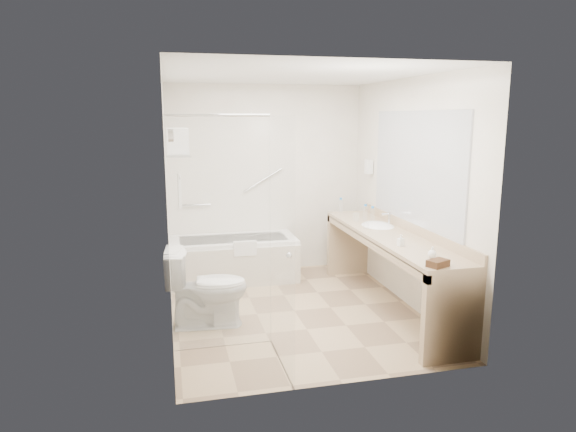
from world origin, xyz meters
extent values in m
plane|color=tan|center=(0.00, 0.00, 0.00)|extent=(3.20, 3.20, 0.00)
cube|color=silver|center=(0.00, 0.00, 2.50)|extent=(2.60, 3.20, 0.10)
cube|color=silver|center=(0.00, 1.60, 1.25)|extent=(2.60, 0.10, 2.50)
cube|color=silver|center=(0.00, -1.60, 1.25)|extent=(2.60, 0.10, 2.50)
cube|color=silver|center=(-1.30, 0.00, 1.25)|extent=(0.10, 3.20, 2.50)
cube|color=silver|center=(1.30, 0.00, 1.25)|extent=(0.10, 3.20, 2.50)
cube|color=white|center=(-0.50, 1.25, 0.28)|extent=(1.60, 0.70, 0.55)
cube|color=beige|center=(-0.50, 0.89, 0.25)|extent=(1.60, 0.02, 0.50)
cube|color=white|center=(-0.40, 0.90, 0.50)|extent=(0.28, 0.06, 0.18)
cylinder|color=silver|center=(-0.95, 1.56, 0.95)|extent=(0.40, 0.03, 0.03)
cylinder|color=silver|center=(-0.05, 1.56, 1.25)|extent=(0.53, 0.03, 0.33)
cube|color=silver|center=(-0.85, -0.70, 1.05)|extent=(0.90, 0.01, 2.10)
cube|color=silver|center=(-0.40, -1.15, 1.05)|extent=(0.02, 0.90, 2.10)
cylinder|color=silver|center=(-0.85, -0.70, 2.10)|extent=(0.90, 0.02, 0.02)
sphere|color=silver|center=(-0.37, -1.30, 1.00)|extent=(0.05, 0.05, 0.05)
cylinder|color=silver|center=(-1.25, -1.15, 1.95)|extent=(0.04, 0.10, 0.10)
cube|color=silver|center=(-1.17, 0.35, 1.70)|extent=(0.24, 0.55, 0.02)
cylinder|color=silver|center=(-1.17, 0.35, 1.48)|extent=(0.02, 0.55, 0.02)
cube|color=white|center=(-1.17, 0.35, 1.32)|extent=(0.03, 0.42, 0.32)
cube|color=white|center=(-1.17, 0.35, 1.76)|extent=(0.22, 0.40, 0.08)
cube|color=white|center=(-1.17, 0.35, 1.84)|extent=(0.22, 0.40, 0.08)
cube|color=white|center=(-1.17, 0.35, 1.93)|extent=(0.22, 0.40, 0.08)
cube|color=tan|center=(1.02, -0.15, 0.82)|extent=(0.55, 2.70, 0.05)
cube|color=tan|center=(1.29, -0.15, 0.90)|extent=(0.03, 2.70, 0.10)
cube|color=tan|center=(0.77, -0.15, 0.77)|extent=(0.04, 2.70, 0.08)
cube|color=tan|center=(1.02, -1.46, 0.40)|extent=(0.55, 0.08, 0.80)
cube|color=tan|center=(1.02, 1.16, 0.40)|extent=(0.55, 0.08, 0.80)
ellipsoid|color=white|center=(1.05, 0.25, 0.82)|extent=(0.40, 0.52, 0.14)
cylinder|color=silver|center=(1.20, 0.25, 0.93)|extent=(0.03, 0.03, 0.14)
cube|color=#B2B6BF|center=(1.29, -0.15, 1.55)|extent=(0.02, 2.00, 1.20)
cube|color=white|center=(1.25, 1.05, 1.45)|extent=(0.08, 0.10, 0.18)
imported|color=white|center=(-0.95, -0.18, 0.40)|extent=(0.84, 0.51, 0.80)
cube|color=#422917|center=(0.89, -1.40, 0.88)|extent=(0.21, 0.18, 0.06)
imported|color=white|center=(0.89, -0.69, 0.88)|extent=(0.07, 0.12, 0.05)
imported|color=white|center=(0.98, -1.14, 0.89)|extent=(0.10, 0.11, 0.08)
cylinder|color=silver|center=(0.90, 1.10, 0.94)|extent=(0.06, 0.06, 0.17)
cylinder|color=blue|center=(0.90, 1.10, 1.04)|extent=(0.03, 0.03, 0.03)
cylinder|color=silver|center=(1.02, 0.55, 0.94)|extent=(0.06, 0.06, 0.18)
cylinder|color=blue|center=(1.02, 0.55, 1.04)|extent=(0.03, 0.03, 0.03)
cylinder|color=silver|center=(1.06, 0.44, 0.94)|extent=(0.06, 0.06, 0.17)
cylinder|color=blue|center=(1.06, 0.44, 1.03)|extent=(0.03, 0.03, 0.03)
cylinder|color=silver|center=(0.89, 0.52, 0.90)|extent=(0.10, 0.10, 0.10)
cylinder|color=silver|center=(0.85, 0.11, 0.89)|extent=(0.08, 0.08, 0.08)
camera|label=1|loc=(-1.29, -5.15, 2.10)|focal=32.00mm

